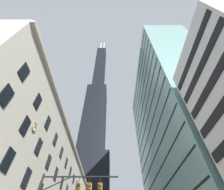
{
  "coord_description": "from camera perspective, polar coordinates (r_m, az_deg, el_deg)",
  "views": [
    {
      "loc": [
        -0.4,
        -12.21,
        1.24
      ],
      "look_at": [
        -0.34,
        22.62,
        39.5
      ],
      "focal_mm": 24.42,
      "sensor_mm": 36.0,
      "label": 1
    }
  ],
  "objects": [
    {
      "name": "glass_office_midrise",
      "position": [
        52.56,
        21.05,
        -11.45
      ],
      "size": [
        14.45,
        43.09,
        59.55
      ],
      "color": "gray",
      "rests_on": "ground"
    },
    {
      "name": "dark_skyscraper",
      "position": [
        116.31,
        -7.15,
        -13.9
      ],
      "size": [
        24.93,
        24.93,
        222.71
      ],
      "color": "black",
      "rests_on": "ground"
    }
  ]
}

